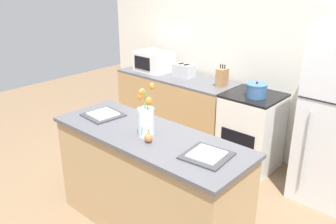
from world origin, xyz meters
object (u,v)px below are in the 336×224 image
object	(u,v)px
microwave	(154,61)
knife_block	(222,77)
pear_figurine	(148,137)
plate_setting_right	(207,155)
flower_vase	(146,119)
stove_range	(251,131)
cooking_pot	(256,90)
plate_setting_left	(103,115)
toaster	(184,70)

from	to	relation	value
microwave	knife_block	world-z (taller)	same
knife_block	pear_figurine	bearing A→B (deg)	-74.83
pear_figurine	microwave	xyz separation A→B (m)	(-1.59, 1.71, 0.05)
plate_setting_right	knife_block	distance (m)	1.87
flower_vase	microwave	bearing A→B (deg)	132.31
stove_range	flower_vase	bearing A→B (deg)	-93.17
pear_figurine	microwave	bearing A→B (deg)	132.91
plate_setting_right	cooking_pot	world-z (taller)	cooking_pot
knife_block	plate_setting_left	bearing A→B (deg)	-98.56
pear_figurine	plate_setting_left	size ratio (longest dim) A/B	0.31
flower_vase	cooking_pot	size ratio (longest dim) A/B	1.87
pear_figurine	plate_setting_left	xyz separation A→B (m)	(-0.71, 0.12, -0.03)
plate_setting_left	toaster	xyz separation A→B (m)	(-0.37, 1.63, 0.04)
plate_setting_left	cooking_pot	xyz separation A→B (m)	(0.74, 1.54, 0.03)
toaster	cooking_pot	bearing A→B (deg)	-4.91
plate_setting_right	plate_setting_left	bearing A→B (deg)	180.00
microwave	knife_block	size ratio (longest dim) A/B	1.78
stove_range	cooking_pot	world-z (taller)	cooking_pot
pear_figurine	toaster	world-z (taller)	toaster
knife_block	microwave	bearing A→B (deg)	-179.09
pear_figurine	microwave	size ratio (longest dim) A/B	0.22
flower_vase	microwave	xyz separation A→B (m)	(-1.48, 1.63, -0.05)
plate_setting_left	pear_figurine	bearing A→B (deg)	-9.38
stove_range	pear_figurine	distance (m)	1.79
plate_setting_right	toaster	world-z (taller)	toaster
plate_setting_left	plate_setting_right	bearing A→B (deg)	0.00
microwave	knife_block	xyz separation A→B (m)	(1.12, 0.02, -0.02)
pear_figurine	plate_setting_right	distance (m)	0.49
cooking_pot	flower_vase	bearing A→B (deg)	-95.02
stove_range	plate_setting_left	bearing A→B (deg)	-113.54
plate_setting_left	plate_setting_right	size ratio (longest dim) A/B	1.00
stove_range	plate_setting_left	world-z (taller)	plate_setting_left
microwave	stove_range	bearing A→B (deg)	0.02
stove_range	cooking_pot	bearing A→B (deg)	-49.22
stove_range	flower_vase	xyz separation A→B (m)	(-0.09, -1.63, 0.64)
flower_vase	pear_figurine	distance (m)	0.17
plate_setting_right	knife_block	xyz separation A→B (m)	(-0.94, 1.61, 0.06)
pear_figurine	cooking_pot	xyz separation A→B (m)	(0.03, 1.65, -0.00)
plate_setting_left	knife_block	world-z (taller)	knife_block
flower_vase	pear_figurine	xyz separation A→B (m)	(0.11, -0.08, -0.10)
stove_range	pear_figurine	size ratio (longest dim) A/B	8.55
stove_range	toaster	distance (m)	1.20
plate_setting_left	stove_range	bearing A→B (deg)	66.46
pear_figurine	cooking_pot	world-z (taller)	cooking_pot
flower_vase	knife_block	size ratio (longest dim) A/B	1.62
pear_figurine	toaster	distance (m)	2.06
flower_vase	pear_figurine	size ratio (longest dim) A/B	4.10
cooking_pot	microwave	bearing A→B (deg)	178.06
plate_setting_right	knife_block	bearing A→B (deg)	120.42
flower_vase	knife_block	xyz separation A→B (m)	(-0.36, 1.64, -0.07)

